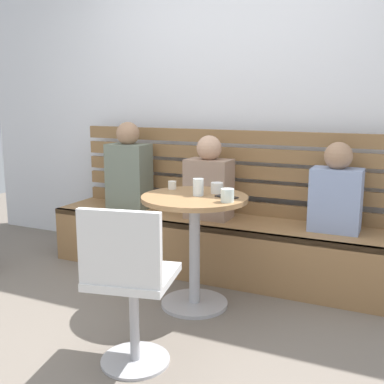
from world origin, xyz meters
The scene contains 14 objects.
ground centered at (0.00, 0.00, 0.00)m, with size 8.00×8.00×0.00m, color #70665B.
back_wall centered at (0.00, 1.64, 1.45)m, with size 5.20×0.10×2.90m, color silver.
booth_bench centered at (0.00, 1.20, 0.22)m, with size 2.70×0.52×0.44m.
booth_backrest centered at (0.00, 1.44, 0.78)m, with size 2.65×0.04×0.66m.
cafe_table centered at (0.09, 0.60, 0.52)m, with size 0.68×0.68×0.74m.
white_chair centered at (0.11, -0.21, 0.46)m, with size 0.47×0.47×0.85m.
person_adult centered at (-0.80, 1.24, 0.76)m, with size 0.34×0.22×0.72m.
person_child_left centered at (0.87, 1.24, 0.71)m, with size 0.34×0.22×0.62m.
person_child_middle centered at (-0.06, 1.20, 0.72)m, with size 0.34×0.22×0.64m.
cup_water_clear centered at (0.11, 0.62, 0.80)m, with size 0.07×0.07×0.11m, color white.
cup_espresso_small centered at (-0.14, 0.74, 0.77)m, with size 0.06×0.06×0.06m, color silver.
cup_glass_short centered at (0.34, 0.52, 0.78)m, with size 0.08×0.08×0.08m, color silver.
cup_ceramic_white centered at (0.19, 0.74, 0.78)m, with size 0.08×0.08×0.07m, color white.
phone_on_table centered at (0.29, 0.64, 0.74)m, with size 0.07×0.14×0.01m, color black.
Camera 1 is at (1.30, -2.04, 1.34)m, focal length 43.77 mm.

